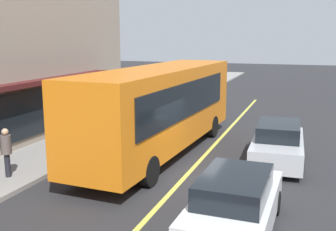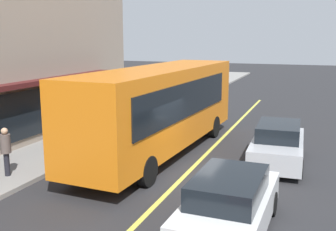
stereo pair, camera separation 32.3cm
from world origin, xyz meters
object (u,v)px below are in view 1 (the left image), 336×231
(bus, at_px, (161,105))
(car_silver, at_px, (278,144))
(pedestrian_at_corner, at_px, (161,92))
(car_white, at_px, (235,204))
(pedestrian_near_storefront, at_px, (6,148))

(bus, relative_size, car_silver, 2.58)
(bus, bearing_deg, pedestrian_at_corner, 20.54)
(car_silver, distance_m, pedestrian_at_corner, 11.42)
(car_silver, distance_m, car_white, 6.11)
(car_white, bearing_deg, bus, 34.84)
(bus, distance_m, pedestrian_near_storefront, 6.03)
(car_silver, xyz_separation_m, pedestrian_at_corner, (8.34, 7.79, 0.54))
(bus, height_order, car_white, bus)
(car_white, distance_m, pedestrian_at_corner, 16.16)
(car_silver, relative_size, car_white, 1.01)
(bus, relative_size, car_white, 2.59)
(car_silver, distance_m, pedestrian_near_storefront, 9.61)
(car_silver, xyz_separation_m, pedestrian_near_storefront, (-5.01, 8.19, 0.38))
(pedestrian_near_storefront, height_order, pedestrian_at_corner, pedestrian_at_corner)
(bus, xyz_separation_m, pedestrian_near_storefront, (-4.74, 3.63, -0.86))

